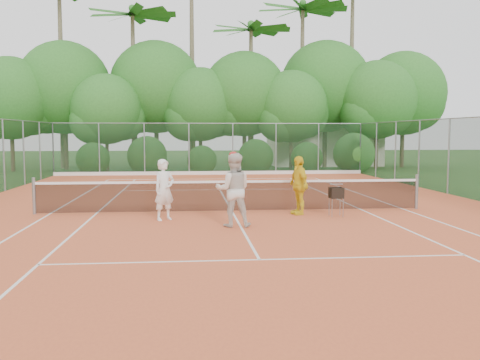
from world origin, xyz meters
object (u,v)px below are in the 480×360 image
(player_white, at_px, (164,190))
(player_center_grp, at_px, (233,190))
(ball_hopper, at_px, (336,193))
(player_yellow, at_px, (299,185))

(player_white, xyz_separation_m, player_center_grp, (1.82, -1.19, 0.11))
(ball_hopper, bearing_deg, player_center_grp, -142.66)
(player_center_grp, relative_size, ball_hopper, 2.31)
(ball_hopper, bearing_deg, player_yellow, 168.26)
(player_yellow, xyz_separation_m, ball_hopper, (1.02, -0.47, -0.21))
(player_center_grp, bearing_deg, player_white, 146.78)
(player_yellow, bearing_deg, player_center_grp, -62.81)
(player_center_grp, xyz_separation_m, ball_hopper, (3.13, 1.42, -0.29))
(player_white, height_order, player_center_grp, player_center_grp)
(player_white, relative_size, player_center_grp, 0.87)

